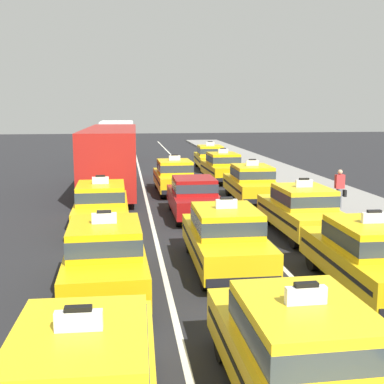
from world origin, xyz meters
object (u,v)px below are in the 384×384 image
Objects in this scene: taxi_left_second at (105,255)px; box_truck_left_fifth at (117,141)px; taxi_left_third at (101,205)px; pedestrian_mid_block at (340,189)px; bus_left_fourth at (112,155)px; taxi_right_fifth at (223,166)px; sedan_center_third at (194,196)px; taxi_right_second at (369,255)px; taxi_center_nearest at (301,354)px; taxi_right_sixth at (210,157)px; taxi_center_fourth at (174,176)px; taxi_right_fourth at (251,182)px; taxi_center_second at (225,236)px; taxi_right_third at (302,210)px.

box_truck_left_fifth is at bearing 90.10° from taxi_left_second.
pedestrian_mid_block is (9.51, 1.69, 0.08)m from taxi_left_third.
bus_left_fourth reaches higher than taxi_right_fifth.
taxi_right_fifth is (2.97, 9.22, 0.03)m from sedan_center_third.
taxi_right_second is (6.44, -6.77, 0.00)m from taxi_left_third.
taxi_center_nearest is 1.06× the size of sedan_center_third.
taxi_left_third reaches higher than pedestrian_mid_block.
sedan_center_third is 2.65× the size of pedestrian_mid_block.
taxi_left_third and taxi_right_fifth have the same top height.
taxi_center_nearest is 1.00× the size of taxi_right_second.
bus_left_fourth is 2.45× the size of taxi_right_fifth.
taxi_left_third is 0.99× the size of taxi_right_sixth.
pedestrian_mid_block is at bearing -41.77° from taxi_center_fourth.
taxi_right_fourth is 2.83× the size of pedestrian_mid_block.
taxi_right_second and taxi_right_sixth have the same top height.
box_truck_left_fifth is 1.51× the size of taxi_right_sixth.
taxi_center_nearest is at bearing -102.08° from taxi_right_fourth.
bus_left_fourth is 11.43m from box_truck_left_fifth.
taxi_center_second is at bearing -98.70° from taxi_right_sixth.
taxi_left_second and taxi_center_nearest have the same top height.
box_truck_left_fifth is 1.52× the size of taxi_center_second.
sedan_center_third is at bearing 88.78° from taxi_center_nearest.
taxi_right_fourth is at bearing 89.43° from taxi_right_second.
box_truck_left_fifth is at bearing 89.10° from taxi_left_third.
taxi_right_second is at bearing -92.79° from taxi_right_third.
sedan_center_third is at bearing 135.02° from taxi_right_third.
taxi_center_nearest is at bearing -73.81° from taxi_left_third.
taxi_left_second is 1.00× the size of taxi_center_nearest.
taxi_left_second and taxi_center_fourth have the same top height.
taxi_left_third is 11.52m from taxi_center_nearest.
taxi_left_second is 14.63m from bus_left_fourth.
taxi_left_second is 17.86m from taxi_right_fifth.
taxi_right_third reaches higher than sedan_center_third.
taxi_right_fifth is at bearing 59.13° from taxi_left_third.
taxi_right_fourth is at bearing 71.45° from taxi_center_second.
taxi_right_third is at bearing -44.98° from sedan_center_third.
sedan_center_third is at bearing 67.58° from taxi_left_second.
pedestrian_mid_block is (3.05, -9.11, 0.08)m from taxi_right_fifth.
taxi_right_sixth is (0.25, 23.25, 0.00)m from taxi_right_second.
box_truck_left_fifth reaches higher than sedan_center_third.
taxi_center_fourth is 8.33m from pedestrian_mid_block.
taxi_left_second is at bearing -145.44° from taxi_right_third.
taxi_left_third is at bearing 126.19° from taxi_center_second.
taxi_left_second and taxi_right_second have the same top height.
bus_left_fourth reaches higher than pedestrian_mid_block.
taxi_left_second is at bearing -109.95° from taxi_right_fifth.
taxi_left_second is 13.55m from taxi_center_fourth.
bus_left_fourth is at bearing 103.81° from taxi_center_second.
taxi_right_third is (6.38, -21.67, -0.90)m from box_truck_left_fifth.
taxi_right_second and taxi_right_fifth have the same top height.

